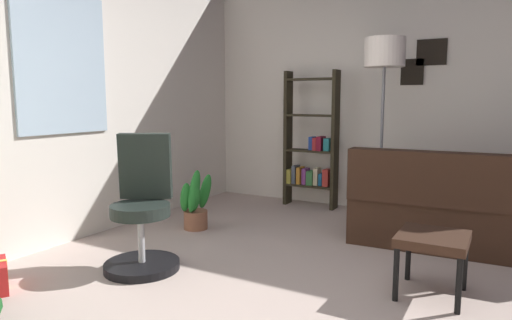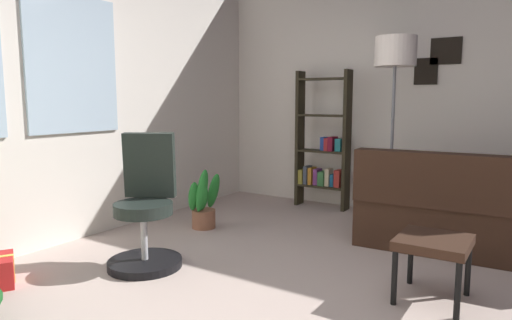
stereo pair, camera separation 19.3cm
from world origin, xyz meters
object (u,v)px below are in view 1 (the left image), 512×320
Objects in this scene: couch at (484,211)px; footstool at (433,243)px; floor_lamp at (384,64)px; office_chair at (142,217)px; potted_plant at (196,205)px; bookshelf at (311,148)px.

couch is 1.42m from footstool.
couch is 1.06× the size of floor_lamp.
office_chair is 1.07m from potted_plant.
bookshelf is at bearing 73.75° from couch.
office_chair reaches higher than potted_plant.
potted_plant is (-1.47, 0.61, -0.46)m from bookshelf.
couch is 2.66m from potted_plant.
floor_lamp is at bearing -56.01° from potted_plant.
floor_lamp is 2.31m from potted_plant.
couch is at bearing -97.20° from floor_lamp.
potted_plant is at bearing 110.20° from couch.
footstool is 2.10m from floor_lamp.
bookshelf is 1.37m from floor_lamp.
footstool is 0.24× the size of floor_lamp.
office_chair is at bearing 105.10° from footstool.
floor_lamp reaches higher than footstool.
couch is 1.23× the size of bookshelf.
potted_plant is at bearing 157.43° from bookshelf.
bookshelf is at bearing -22.57° from potted_plant.
potted_plant reaches higher than footstool.
couch is 1.64m from floor_lamp.
floor_lamp reaches higher than bookshelf.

